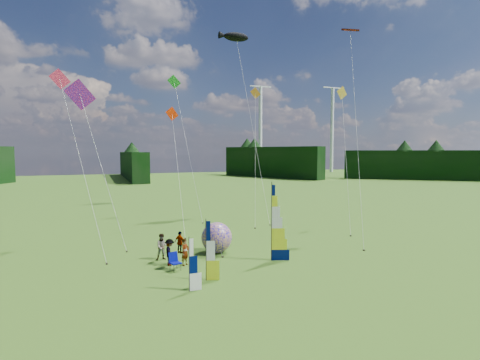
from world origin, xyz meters
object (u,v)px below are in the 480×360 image
object	(u,v)px
side_banner_far	(189,265)
spectator_a	(185,252)
side_banner_left	(206,251)
spectator_d	(180,242)
bol_inflatable	(217,238)
spectator_b	(162,247)
feather_banner_main	(272,223)
spectator_c	(170,252)
kite_whale	(251,113)
camp_chair	(175,262)

from	to	relation	value
side_banner_far	spectator_a	world-z (taller)	side_banner_far
side_banner_far	spectator_a	distance (m)	4.69
side_banner_left	spectator_d	distance (m)	6.28
bol_inflatable	spectator_a	bearing A→B (deg)	-143.15
spectator_b	spectator_a	bearing A→B (deg)	-54.80
spectator_d	side_banner_left	bearing A→B (deg)	145.86
feather_banner_main	side_banner_far	size ratio (longest dim) A/B	1.83
spectator_a	spectator_b	world-z (taller)	spectator_b
side_banner_left	spectator_b	xyz separation A→B (m)	(-1.64, 5.03, -0.82)
spectator_b	spectator_c	xyz separation A→B (m)	(0.22, -1.45, -0.03)
bol_inflatable	side_banner_far	bearing A→B (deg)	-118.63
spectator_d	kite_whale	distance (m)	20.00
spectator_c	side_banner_far	bearing A→B (deg)	-174.86
feather_banner_main	side_banner_far	bearing A→B (deg)	-132.29
spectator_b	kite_whale	bearing A→B (deg)	49.89
spectator_b	spectator_d	bearing A→B (deg)	40.43
feather_banner_main	spectator_b	bearing A→B (deg)	176.77
bol_inflatable	spectator_c	world-z (taller)	bol_inflatable
spectator_d	camp_chair	world-z (taller)	spectator_d
spectator_a	kite_whale	distance (m)	22.11
spectator_a	spectator_d	bearing A→B (deg)	46.41
side_banner_left	spectator_b	size ratio (longest dim) A/B	1.92
side_banner_far	spectator_d	bearing A→B (deg)	81.69
spectator_d	camp_chair	distance (m)	4.02
kite_whale	side_banner_left	bearing A→B (deg)	-113.24
bol_inflatable	kite_whale	bearing A→B (deg)	57.98
side_banner_far	side_banner_left	bearing A→B (deg)	45.59
spectator_a	kite_whale	bearing A→B (deg)	16.62
feather_banner_main	spectator_d	distance (m)	6.94
side_banner_far	bol_inflatable	bearing A→B (deg)	61.67
bol_inflatable	camp_chair	xyz separation A→B (m)	(-3.65, -3.03, -0.55)
side_banner_left	side_banner_far	distance (m)	1.88
spectator_a	spectator_d	world-z (taller)	spectator_a
side_banner_left	side_banner_far	size ratio (longest dim) A/B	1.22
side_banner_left	spectator_b	world-z (taller)	side_banner_left
spectator_d	feather_banner_main	bearing A→B (deg)	-162.75
side_banner_left	camp_chair	world-z (taller)	side_banner_left
side_banner_left	spectator_d	world-z (taller)	side_banner_left
side_banner_far	camp_chair	distance (m)	3.76
feather_banner_main	side_banner_left	size ratio (longest dim) A/B	1.50
feather_banner_main	kite_whale	xyz separation A→B (m)	(5.61, 16.74, 9.12)
side_banner_left	spectator_c	distance (m)	3.94
spectator_c	kite_whale	distance (m)	22.38
side_banner_left	spectator_d	bearing A→B (deg)	110.68
side_banner_far	spectator_a	xyz separation A→B (m)	(0.83, 4.58, -0.55)
side_banner_left	spectator_a	distance (m)	3.41
spectator_c	kite_whale	bearing A→B (deg)	-34.78
spectator_b	kite_whale	world-z (taller)	kite_whale
spectator_c	spectator_d	size ratio (longest dim) A/B	1.08
spectator_b	camp_chair	xyz separation A→B (m)	(0.34, -2.67, -0.33)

